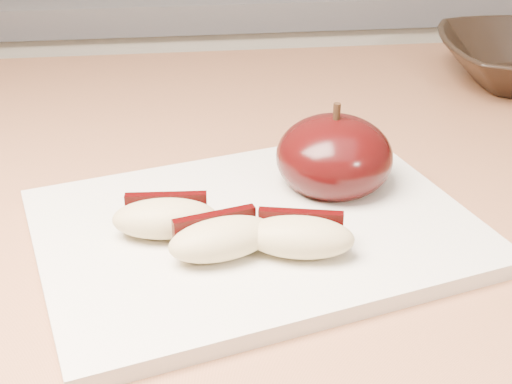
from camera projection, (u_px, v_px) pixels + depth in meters
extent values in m
cube|color=silver|center=(247.00, 206.00, 1.46)|extent=(2.40, 0.60, 0.90)
cube|color=#AE704B|center=(326.00, 179.00, 0.64)|extent=(1.64, 0.64, 0.04)
cube|color=silver|center=(256.00, 230.00, 0.51)|extent=(0.35, 0.29, 0.01)
ellipsoid|color=black|center=(334.00, 157.00, 0.55)|extent=(0.11, 0.11, 0.06)
cylinder|color=black|center=(337.00, 112.00, 0.54)|extent=(0.01, 0.01, 0.01)
ellipsoid|color=tan|center=(165.00, 219.00, 0.49)|extent=(0.08, 0.04, 0.03)
cube|color=black|center=(167.00, 209.00, 0.50)|extent=(0.06, 0.01, 0.02)
ellipsoid|color=tan|center=(222.00, 239.00, 0.47)|extent=(0.08, 0.05, 0.03)
cube|color=black|center=(215.00, 229.00, 0.48)|extent=(0.06, 0.02, 0.02)
ellipsoid|color=tan|center=(299.00, 237.00, 0.47)|extent=(0.08, 0.05, 0.03)
cube|color=black|center=(301.00, 226.00, 0.48)|extent=(0.06, 0.02, 0.02)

